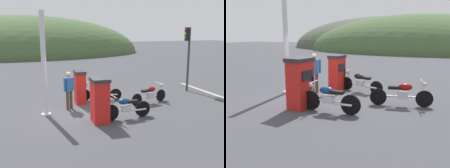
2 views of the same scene
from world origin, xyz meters
TOP-DOWN VIEW (x-y plane):
  - ground_plane at (0.00, 0.00)m, footprint 120.00×120.00m
  - fuel_pump_near at (0.12, -1.42)m, footprint 0.73×0.92m
  - fuel_pump_far at (0.12, 1.42)m, footprint 0.59×0.85m
  - motorcycle_near_pump at (1.19, -1.45)m, footprint 2.01×0.56m
  - motorcycle_far_pump at (1.13, 1.58)m, footprint 2.02×0.82m
  - motorcycle_extra at (3.14, 0.19)m, footprint 2.05×0.71m
  - attendant_person at (-0.57, 0.65)m, footprint 0.54×0.37m
  - canopy_support_pole at (-1.64, 0.23)m, footprint 0.40×0.40m
  - distant_hill_main at (-0.29, 29.81)m, footprint 33.45×19.54m
  - distant_hill_secondary at (-8.25, 39.31)m, footprint 34.63×27.89m

SIDE VIEW (x-z plane):
  - ground_plane at x=0.00m, z-range 0.00..0.00m
  - distant_hill_main at x=-0.29m, z-range -5.35..5.35m
  - distant_hill_secondary at x=-8.25m, z-range -5.79..5.79m
  - motorcycle_far_pump at x=1.13m, z-range -0.01..0.91m
  - motorcycle_near_pump at x=1.19m, z-range -0.02..0.94m
  - motorcycle_extra at x=3.14m, z-range 0.00..0.93m
  - fuel_pump_far at x=0.12m, z-range 0.01..1.56m
  - fuel_pump_near at x=0.12m, z-range 0.01..1.68m
  - attendant_person at x=-0.57m, z-range 0.12..1.76m
  - canopy_support_pole at x=-1.64m, z-range -0.08..4.07m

